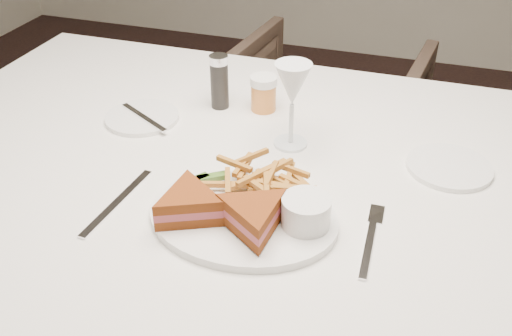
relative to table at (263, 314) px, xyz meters
The scene contains 3 objects.
table is the anchor object (origin of this frame).
chair_far 0.97m from the table, 94.86° to the left, with size 0.65×0.61×0.67m, color #47362B.
table_setting 0.41m from the table, 92.74° to the right, with size 0.80×0.59×0.18m.
Camera 1 is at (0.18, -0.81, 1.35)m, focal length 40.00 mm.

